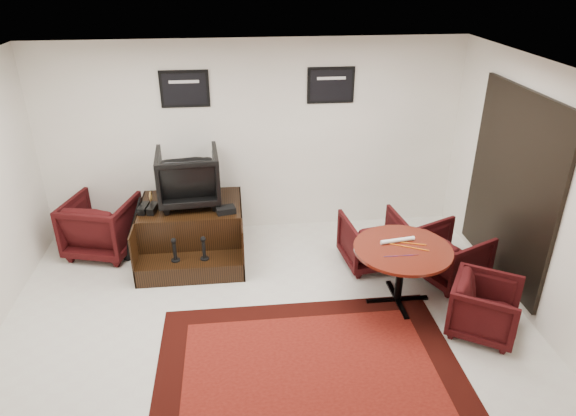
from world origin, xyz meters
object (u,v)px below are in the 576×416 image
(table_chair_window, at_px, (452,253))
(table_chair_corner, at_px, (486,305))
(meeting_table, at_px, (402,255))
(armchair_side, at_px, (102,223))
(shine_podium, at_px, (193,232))
(shine_chair, at_px, (188,174))
(table_chair_back, at_px, (372,238))

(table_chair_window, xyz_separation_m, table_chair_corner, (-0.04, -1.04, -0.03))
(table_chair_corner, bearing_deg, meeting_table, 81.29)
(armchair_side, xyz_separation_m, table_chair_corner, (4.50, -2.25, -0.09))
(shine_podium, height_order, table_chair_corner, shine_podium)
(table_chair_corner, bearing_deg, shine_podium, 89.65)
(shine_chair, xyz_separation_m, table_chair_corner, (3.26, -2.21, -0.78))
(shine_chair, relative_size, table_chair_back, 1.07)
(shine_chair, height_order, meeting_table, shine_chair)
(table_chair_window, height_order, table_chair_corner, table_chair_window)
(shine_podium, bearing_deg, table_chair_window, -17.33)
(shine_chair, bearing_deg, table_chair_window, 156.32)
(armchair_side, height_order, table_chair_window, armchair_side)
(table_chair_back, height_order, table_chair_corner, table_chair_back)
(armchair_side, bearing_deg, table_chair_corner, 169.10)
(shine_chair, bearing_deg, armchair_side, -5.55)
(armchair_side, distance_m, meeting_table, 4.08)
(shine_podium, relative_size, shine_chair, 1.72)
(meeting_table, bearing_deg, shine_podium, 150.49)
(armchair_side, distance_m, table_chair_back, 3.72)
(shine_podium, distance_m, shine_chair, 0.81)
(meeting_table, xyz_separation_m, table_chair_window, (0.79, 0.39, -0.27))
(shine_chair, height_order, table_chair_window, shine_chair)
(armchair_side, bearing_deg, table_chair_window, -179.27)
(shine_chair, bearing_deg, shine_podium, 85.91)
(table_chair_window, distance_m, table_chair_corner, 1.04)
(shine_chair, height_order, table_chair_corner, shine_chair)
(meeting_table, xyz_separation_m, table_chair_back, (-0.11, 0.87, -0.26))
(shine_podium, height_order, shine_chair, shine_chair)
(shine_chair, xyz_separation_m, table_chair_window, (3.30, -1.17, -0.75))
(meeting_table, bearing_deg, table_chair_corner, -40.75)
(armchair_side, distance_m, table_chair_corner, 5.03)
(meeting_table, distance_m, table_chair_corner, 1.04)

